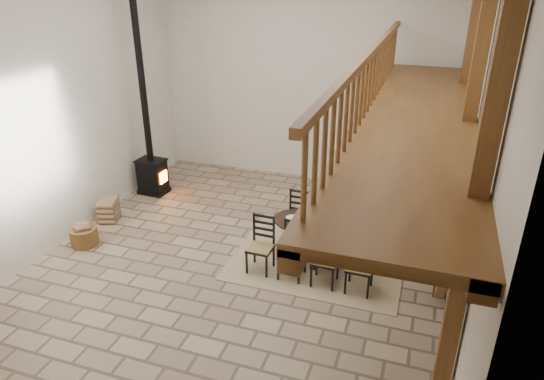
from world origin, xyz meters
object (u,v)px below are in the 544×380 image
(wood_stove, at_px, (149,147))
(log_basket, at_px, (84,235))
(log_stack, at_px, (109,210))
(dining_table, at_px, (319,242))

(wood_stove, distance_m, log_basket, 2.63)
(wood_stove, relative_size, log_basket, 9.69)
(log_stack, bearing_deg, wood_stove, 84.43)
(wood_stove, bearing_deg, dining_table, -16.38)
(wood_stove, relative_size, log_stack, 8.99)
(dining_table, xyz_separation_m, log_basket, (-4.33, -0.89, -0.19))
(dining_table, xyz_separation_m, log_stack, (-4.46, 0.07, -0.13))
(wood_stove, bearing_deg, log_stack, -92.02)
(log_stack, bearing_deg, log_basket, -82.54)
(dining_table, distance_m, wood_stove, 4.65)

